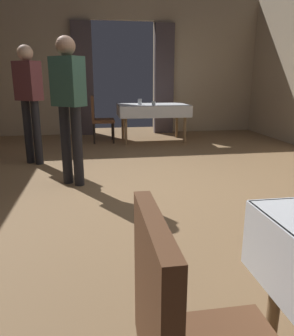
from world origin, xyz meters
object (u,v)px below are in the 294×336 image
object	(u,v)px
dining_table_mid	(153,109)
glass_mid_b	(154,103)
chair_mid_left	(99,117)
person_waiter_by_doorway	(69,100)
person_diner_standing_aside	(29,95)
glass_mid_a	(140,102)

from	to	relation	value
dining_table_mid	glass_mid_b	world-z (taller)	glass_mid_b
dining_table_mid	chair_mid_left	xyz separation A→B (m)	(-1.09, 0.05, -0.15)
person_waiter_by_doorway	person_diner_standing_aside	size ratio (longest dim) A/B	1.00
chair_mid_left	person_waiter_by_doorway	xyz separation A→B (m)	(-0.38, -2.73, 0.51)
glass_mid_a	glass_mid_b	xyz separation A→B (m)	(0.24, -0.22, -0.02)
glass_mid_b	dining_table_mid	bearing A→B (deg)	83.28
glass_mid_a	glass_mid_b	distance (m)	0.33
chair_mid_left	glass_mid_b	bearing A→B (deg)	-15.87
person_waiter_by_doorway	dining_table_mid	bearing A→B (deg)	61.19
person_diner_standing_aside	glass_mid_b	bearing A→B (deg)	31.82
glass_mid_b	person_waiter_by_doorway	world-z (taller)	person_waiter_by_doorway
dining_table_mid	person_diner_standing_aside	size ratio (longest dim) A/B	0.83
dining_table_mid	person_diner_standing_aside	bearing A→B (deg)	-143.79
glass_mid_a	person_waiter_by_doorway	xyz separation A→B (m)	(-1.20, -2.65, 0.22)
person_diner_standing_aside	glass_mid_a	bearing A→B (deg)	39.50
dining_table_mid	glass_mid_b	distance (m)	0.29
chair_mid_left	person_diner_standing_aside	distance (m)	1.96
glass_mid_a	glass_mid_b	world-z (taller)	glass_mid_a
chair_mid_left	glass_mid_b	world-z (taller)	chair_mid_left
chair_mid_left	glass_mid_b	size ratio (longest dim) A/B	11.61
chair_mid_left	glass_mid_a	size ratio (longest dim) A/B	8.19
glass_mid_a	person_diner_standing_aside	world-z (taller)	person_diner_standing_aside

